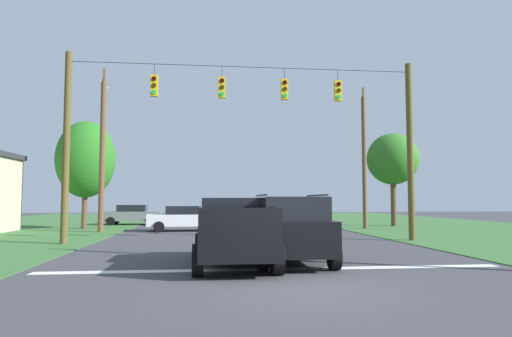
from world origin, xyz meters
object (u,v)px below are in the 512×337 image
distant_car_oncoming (132,214)px  utility_pole_near_left (102,153)px  suv_black (289,227)px  overhead_signal_span (246,138)px  distant_car_far_parked (262,216)px  distant_car_crossing_white (183,218)px  tree_roadside_far_right (393,159)px  pickup_truck (233,231)px  tree_roadside_right (86,159)px  utility_pole_mid_right (364,160)px

distant_car_oncoming → utility_pole_near_left: size_ratio=0.45×
suv_black → distant_car_oncoming: suv_black is taller
overhead_signal_span → utility_pole_near_left: size_ratio=1.63×
distant_car_oncoming → distant_car_far_parked: size_ratio=0.97×
distant_car_crossing_white → distant_car_far_parked: 5.92m
suv_black → distant_car_oncoming: bearing=110.4°
overhead_signal_span → tree_roadside_far_right: bearing=43.7°
suv_black → distant_car_far_parked: (1.34, 17.17, -0.27)m
pickup_truck → distant_car_oncoming: bearing=106.1°
tree_roadside_far_right → distant_car_far_parked: bearing=-177.1°
distant_car_far_parked → distant_car_oncoming: bearing=154.5°
overhead_signal_span → distant_car_crossing_white: size_ratio=3.59×
pickup_truck → distant_car_oncoming: pickup_truck is taller
tree_roadside_far_right → pickup_truck: bearing=-125.1°
utility_pole_near_left → distant_car_oncoming: bearing=86.2°
distant_car_far_parked → tree_roadside_right: 12.26m
overhead_signal_span → distant_car_far_parked: (2.05, 10.67, -3.88)m
distant_car_oncoming → pickup_truck: bearing=-73.9°
distant_car_far_parked → utility_pole_near_left: 11.24m
pickup_truck → distant_car_oncoming: 22.87m
tree_roadside_right → tree_roadside_far_right: tree_roadside_right is taller
overhead_signal_span → pickup_truck: overhead_signal_span is taller
distant_car_oncoming → distant_car_far_parked: 10.42m
suv_black → tree_roadside_far_right: bearing=58.2°
overhead_signal_span → utility_pole_near_left: 10.62m
suv_black → tree_roadside_far_right: 21.11m
distant_car_crossing_white → distant_car_oncoming: (-4.18, 7.28, 0.00)m
suv_black → distant_car_crossing_white: 14.89m
tree_roadside_far_right → tree_roadside_right: bearing=-177.6°
tree_roadside_right → distant_car_crossing_white: bearing=-20.3°
suv_black → distant_car_crossing_white: size_ratio=1.10×
pickup_truck → distant_car_far_parked: 17.75m
overhead_signal_span → suv_black: overhead_signal_span is taller
utility_pole_near_left → tree_roadside_far_right: size_ratio=1.44×
tree_roadside_far_right → distant_car_crossing_white: bearing=-167.5°
overhead_signal_span → distant_car_far_parked: 11.54m
suv_black → distant_car_crossing_white: bearing=105.1°
utility_pole_mid_right → utility_pole_near_left: 16.55m
utility_pole_mid_right → distant_car_far_parked: bearing=162.4°
utility_pole_near_left → distant_car_crossing_white: bearing=9.1°
distant_car_far_parked → tree_roadside_far_right: size_ratio=0.66×
pickup_truck → tree_roadside_right: tree_roadside_right is taller
utility_pole_mid_right → tree_roadside_far_right: bearing=39.9°
pickup_truck → utility_pole_mid_right: 18.50m
suv_black → tree_roadside_right: size_ratio=0.69×
distant_car_far_parked → utility_pole_mid_right: bearing=-17.6°
distant_car_far_parked → suv_black: bearing=-94.5°
pickup_truck → tree_roadside_right: size_ratio=0.77×
distant_car_crossing_white → utility_pole_mid_right: 12.37m
distant_car_oncoming → utility_pole_near_left: utility_pole_near_left is taller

